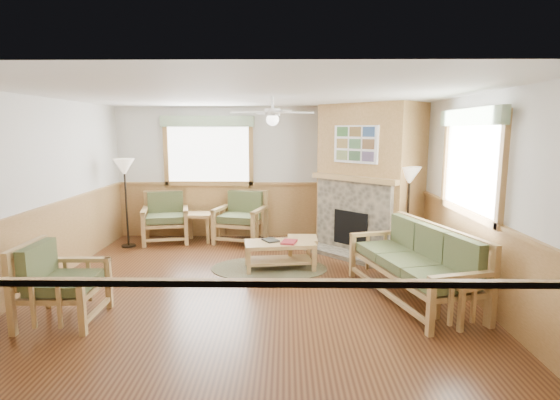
{
  "coord_description": "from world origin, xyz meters",
  "views": [
    {
      "loc": [
        0.49,
        -6.02,
        2.24
      ],
      "look_at": [
        0.4,
        0.7,
        1.15
      ],
      "focal_mm": 28.0,
      "sensor_mm": 36.0,
      "label": 1
    }
  ],
  "objects_px": {
    "armchair_back_left": "(166,217)",
    "footstool": "(302,250)",
    "armchair_back_right": "(241,217)",
    "floor_lamp_left": "(126,203)",
    "end_table_chairs": "(199,227)",
    "coffee_table": "(280,255)",
    "end_table_sofa": "(462,301)",
    "floor_lamp_right": "(408,215)",
    "sofa": "(413,263)",
    "armchair_left": "(62,282)"
  },
  "relations": [
    {
      "from": "armchair_back_left",
      "to": "footstool",
      "type": "bearing_deg",
      "value": -39.87
    },
    {
      "from": "armchair_back_right",
      "to": "floor_lamp_left",
      "type": "bearing_deg",
      "value": -153.87
    },
    {
      "from": "end_table_chairs",
      "to": "footstool",
      "type": "distance_m",
      "value": 2.45
    },
    {
      "from": "coffee_table",
      "to": "armchair_back_right",
      "type": "bearing_deg",
      "value": 106.91
    },
    {
      "from": "end_table_sofa",
      "to": "floor_lamp_left",
      "type": "distance_m",
      "value": 6.1
    },
    {
      "from": "armchair_back_left",
      "to": "end_table_sofa",
      "type": "distance_m",
      "value": 5.82
    },
    {
      "from": "footstool",
      "to": "floor_lamp_left",
      "type": "bearing_deg",
      "value": 164.01
    },
    {
      "from": "armchair_back_right",
      "to": "coffee_table",
      "type": "relative_size",
      "value": 0.9
    },
    {
      "from": "end_table_sofa",
      "to": "coffee_table",
      "type": "bearing_deg",
      "value": 137.63
    },
    {
      "from": "coffee_table",
      "to": "floor_lamp_left",
      "type": "xyz_separation_m",
      "value": [
        -2.94,
        1.33,
        0.63
      ]
    },
    {
      "from": "armchair_back_left",
      "to": "end_table_sofa",
      "type": "bearing_deg",
      "value": -52.6
    },
    {
      "from": "coffee_table",
      "to": "floor_lamp_left",
      "type": "distance_m",
      "value": 3.29
    },
    {
      "from": "armchair_back_left",
      "to": "floor_lamp_right",
      "type": "bearing_deg",
      "value": -29.46
    },
    {
      "from": "end_table_chairs",
      "to": "end_table_sofa",
      "type": "xyz_separation_m",
      "value": [
        3.8,
        -3.71,
        -0.03
      ]
    },
    {
      "from": "armchair_back_right",
      "to": "end_table_sofa",
      "type": "relative_size",
      "value": 1.91
    },
    {
      "from": "sofa",
      "to": "end_table_chairs",
      "type": "distance_m",
      "value": 4.54
    },
    {
      "from": "armchair_back_right",
      "to": "end_table_sofa",
      "type": "distance_m",
      "value": 4.76
    },
    {
      "from": "armchair_left",
      "to": "sofa",
      "type": "bearing_deg",
      "value": -81.16
    },
    {
      "from": "sofa",
      "to": "armchair_back_left",
      "type": "bearing_deg",
      "value": -141.62
    },
    {
      "from": "coffee_table",
      "to": "footstool",
      "type": "distance_m",
      "value": 0.53
    },
    {
      "from": "sofa",
      "to": "coffee_table",
      "type": "distance_m",
      "value": 2.18
    },
    {
      "from": "sofa",
      "to": "floor_lamp_left",
      "type": "bearing_deg",
      "value": -134.07
    },
    {
      "from": "footstool",
      "to": "floor_lamp_right",
      "type": "xyz_separation_m",
      "value": [
        1.78,
        0.04,
        0.6
      ]
    },
    {
      "from": "coffee_table",
      "to": "sofa",
      "type": "bearing_deg",
      "value": -42.56
    },
    {
      "from": "armchair_left",
      "to": "footstool",
      "type": "distance_m",
      "value": 3.74
    },
    {
      "from": "sofa",
      "to": "floor_lamp_right",
      "type": "relative_size",
      "value": 1.29
    },
    {
      "from": "armchair_back_right",
      "to": "end_table_sofa",
      "type": "xyz_separation_m",
      "value": [
        2.97,
        -3.71,
        -0.24
      ]
    },
    {
      "from": "coffee_table",
      "to": "footstool",
      "type": "relative_size",
      "value": 2.26
    },
    {
      "from": "armchair_left",
      "to": "end_table_sofa",
      "type": "bearing_deg",
      "value": -90.93
    },
    {
      "from": "armchair_back_right",
      "to": "floor_lamp_right",
      "type": "height_order",
      "value": "floor_lamp_right"
    },
    {
      "from": "coffee_table",
      "to": "end_table_sofa",
      "type": "height_order",
      "value": "end_table_sofa"
    },
    {
      "from": "armchair_left",
      "to": "end_table_chairs",
      "type": "bearing_deg",
      "value": -14.22
    },
    {
      "from": "end_table_chairs",
      "to": "floor_lamp_left",
      "type": "xyz_separation_m",
      "value": [
        -1.3,
        -0.42,
        0.56
      ]
    },
    {
      "from": "armchair_back_left",
      "to": "footstool",
      "type": "distance_m",
      "value": 3.04
    },
    {
      "from": "armchair_left",
      "to": "footstool",
      "type": "height_order",
      "value": "armchair_left"
    },
    {
      "from": "end_table_chairs",
      "to": "armchair_left",
      "type": "bearing_deg",
      "value": -103.15
    },
    {
      "from": "coffee_table",
      "to": "footstool",
      "type": "height_order",
      "value": "coffee_table"
    },
    {
      "from": "end_table_chairs",
      "to": "end_table_sofa",
      "type": "relative_size",
      "value": 1.11
    },
    {
      "from": "footstool",
      "to": "end_table_sofa",
      "type": "bearing_deg",
      "value": -52.79
    },
    {
      "from": "footstool",
      "to": "floor_lamp_right",
      "type": "bearing_deg",
      "value": 1.42
    },
    {
      "from": "end_table_sofa",
      "to": "floor_lamp_left",
      "type": "bearing_deg",
      "value": 147.16
    },
    {
      "from": "end_table_chairs",
      "to": "floor_lamp_left",
      "type": "relative_size",
      "value": 0.34
    },
    {
      "from": "armchair_back_left",
      "to": "end_table_sofa",
      "type": "height_order",
      "value": "armchair_back_left"
    },
    {
      "from": "end_table_chairs",
      "to": "footstool",
      "type": "relative_size",
      "value": 1.17
    },
    {
      "from": "coffee_table",
      "to": "floor_lamp_right",
      "type": "height_order",
      "value": "floor_lamp_right"
    },
    {
      "from": "armchair_back_right",
      "to": "floor_lamp_right",
      "type": "bearing_deg",
      "value": -9.13
    },
    {
      "from": "sofa",
      "to": "end_table_chairs",
      "type": "bearing_deg",
      "value": -146.62
    },
    {
      "from": "floor_lamp_left",
      "to": "armchair_back_right",
      "type": "bearing_deg",
      "value": 11.14
    },
    {
      "from": "end_table_chairs",
      "to": "end_table_sofa",
      "type": "bearing_deg",
      "value": -44.31
    },
    {
      "from": "floor_lamp_left",
      "to": "floor_lamp_right",
      "type": "bearing_deg",
      "value": -10.1
    }
  ]
}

